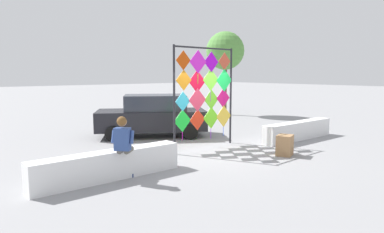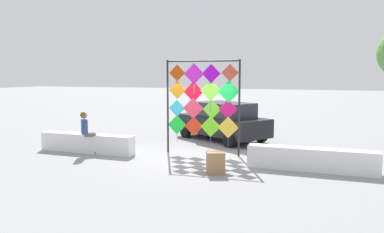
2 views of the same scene
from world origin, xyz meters
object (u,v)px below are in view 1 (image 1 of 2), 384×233
object	(u,v)px
parked_car	(152,115)
tree_far_right	(225,51)
cardboard_box_large	(285,145)
seated_vendor	(124,142)
kite_display_rack	(205,90)

from	to	relation	value
parked_car	tree_far_right	distance (m)	8.51
cardboard_box_large	tree_far_right	bearing A→B (deg)	54.56
parked_car	tree_far_right	world-z (taller)	tree_far_right
parked_car	cardboard_box_large	distance (m)	5.50
cardboard_box_large	tree_far_right	size ratio (longest dim) A/B	0.13
seated_vendor	cardboard_box_large	size ratio (longest dim) A/B	2.43
seated_vendor	parked_car	xyz separation A→B (m)	(3.76, 4.40, -0.07)
seated_vendor	parked_car	bearing A→B (deg)	49.54
kite_display_rack	cardboard_box_large	world-z (taller)	kite_display_rack
tree_far_right	kite_display_rack	bearing A→B (deg)	-139.30
parked_car	cardboard_box_large	bearing A→B (deg)	-77.28
parked_car	cardboard_box_large	world-z (taller)	parked_car
kite_display_rack	seated_vendor	xyz separation A→B (m)	(-3.82, -1.41, -1.04)
seated_vendor	cardboard_box_large	distance (m)	5.08
parked_car	seated_vendor	bearing A→B (deg)	-130.46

